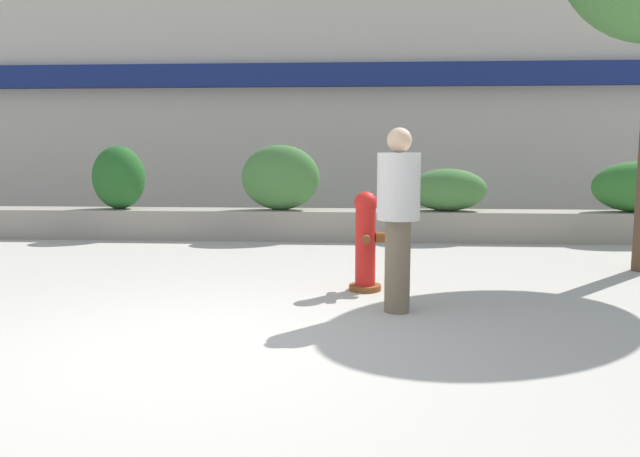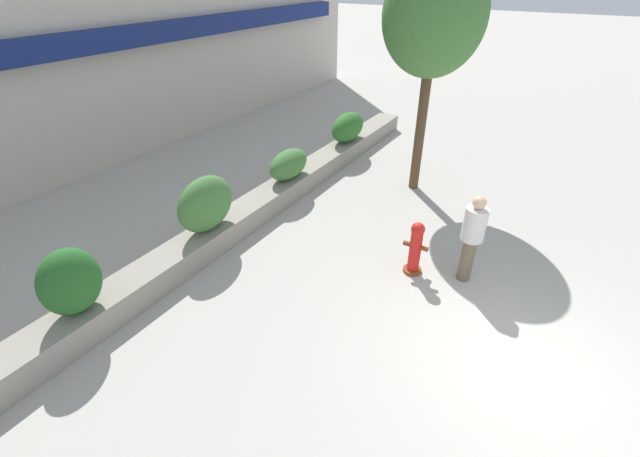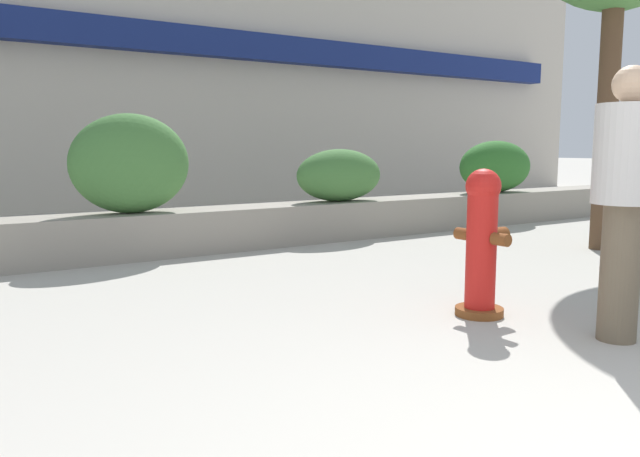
% 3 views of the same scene
% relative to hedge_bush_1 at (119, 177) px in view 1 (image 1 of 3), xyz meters
% --- Properties ---
extents(ground_plane, '(120.00, 120.00, 0.00)m').
position_rel_hedge_bush_1_xyz_m(ground_plane, '(2.85, -6.00, -1.04)').
color(ground_plane, '#B2ADA3').
extents(building_facade, '(30.00, 1.36, 8.00)m').
position_rel_hedge_bush_1_xyz_m(building_facade, '(2.85, 5.98, 2.94)').
color(building_facade, beige).
rests_on(building_facade, ground).
extents(planter_wall_low, '(18.00, 0.70, 0.50)m').
position_rel_hedge_bush_1_xyz_m(planter_wall_low, '(2.85, 0.00, -0.79)').
color(planter_wall_low, gray).
rests_on(planter_wall_low, ground).
extents(hedge_bush_1, '(0.91, 0.68, 1.09)m').
position_rel_hedge_bush_1_xyz_m(hedge_bush_1, '(0.00, 0.00, 0.00)').
color(hedge_bush_1, '#235B23').
rests_on(hedge_bush_1, planter_wall_low).
extents(hedge_bush_2, '(1.33, 0.65, 1.10)m').
position_rel_hedge_bush_1_xyz_m(hedge_bush_2, '(2.81, 0.00, 0.01)').
color(hedge_bush_2, '#427538').
rests_on(hedge_bush_2, planter_wall_low).
extents(hedge_bush_3, '(1.31, 0.64, 0.71)m').
position_rel_hedge_bush_1_xyz_m(hedge_bush_3, '(5.63, 0.00, -0.19)').
color(hedge_bush_3, '#427538').
rests_on(hedge_bush_3, planter_wall_low).
extents(hedge_bush_4, '(1.48, 0.70, 0.83)m').
position_rel_hedge_bush_1_xyz_m(hedge_bush_4, '(8.71, 0.00, -0.13)').
color(hedge_bush_4, '#2D6B28').
rests_on(hedge_bush_4, planter_wall_low).
extents(fire_hydrant, '(0.43, 0.47, 1.08)m').
position_rel_hedge_bush_1_xyz_m(fire_hydrant, '(4.22, -3.84, -0.49)').
color(fire_hydrant, brown).
rests_on(fire_hydrant, ground).
extents(pedestrian, '(0.52, 0.52, 1.73)m').
position_rel_hedge_bush_1_xyz_m(pedestrian, '(4.51, -4.73, -0.06)').
color(pedestrian, brown).
rests_on(pedestrian, ground).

